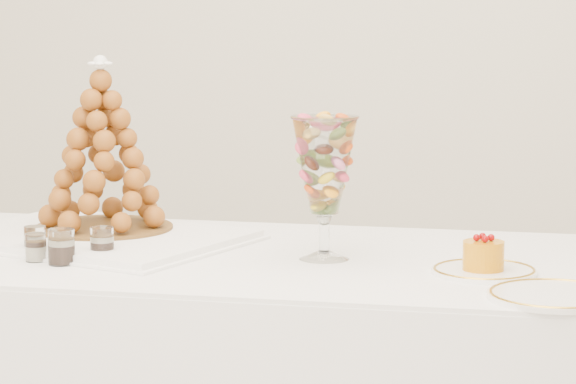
% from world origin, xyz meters
% --- Properties ---
extents(lace_tray, '(0.75, 0.64, 0.02)m').
position_xyz_m(lace_tray, '(-0.44, 0.43, 0.81)').
color(lace_tray, white).
rests_on(lace_tray, buffet_table).
extents(macaron_vase, '(0.14, 0.14, 0.32)m').
position_xyz_m(macaron_vase, '(0.13, 0.37, 1.00)').
color(macaron_vase, white).
rests_on(macaron_vase, buffet_table).
extents(cake_plate, '(0.22, 0.22, 0.01)m').
position_xyz_m(cake_plate, '(0.50, 0.31, 0.80)').
color(cake_plate, white).
rests_on(cake_plate, buffet_table).
extents(spare_plate, '(0.27, 0.27, 0.01)m').
position_xyz_m(spare_plate, '(0.66, 0.12, 0.80)').
color(spare_plate, white).
rests_on(spare_plate, buffet_table).
extents(verrine_a, '(0.06, 0.06, 0.07)m').
position_xyz_m(verrine_a, '(-0.51, 0.24, 0.83)').
color(verrine_a, white).
rests_on(verrine_a, buffet_table).
extents(verrine_b, '(0.05, 0.05, 0.06)m').
position_xyz_m(verrine_b, '(-0.45, 0.24, 0.83)').
color(verrine_b, white).
rests_on(verrine_b, buffet_table).
extents(verrine_c, '(0.06, 0.06, 0.07)m').
position_xyz_m(verrine_c, '(-0.34, 0.25, 0.83)').
color(verrine_c, white).
rests_on(verrine_c, buffet_table).
extents(verrine_d, '(0.06, 0.06, 0.06)m').
position_xyz_m(verrine_d, '(-0.47, 0.18, 0.83)').
color(verrine_d, white).
rests_on(verrine_d, buffet_table).
extents(verrine_e, '(0.07, 0.07, 0.08)m').
position_xyz_m(verrine_e, '(-0.40, 0.16, 0.84)').
color(verrine_e, white).
rests_on(verrine_e, buffet_table).
extents(croquembouche, '(0.33, 0.33, 0.42)m').
position_xyz_m(croquembouche, '(-0.44, 0.49, 1.02)').
color(croquembouche, brown).
rests_on(croquembouche, lace_tray).
extents(mousse_cake, '(0.09, 0.09, 0.08)m').
position_xyz_m(mousse_cake, '(0.50, 0.30, 0.84)').
color(mousse_cake, orange).
rests_on(mousse_cake, cake_plate).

